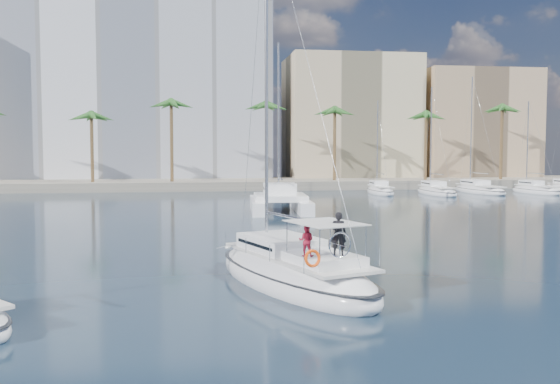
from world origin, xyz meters
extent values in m
plane|color=black|center=(0.00, 0.00, 0.00)|extent=(160.00, 160.00, 0.00)
cube|color=gray|center=(0.00, 61.00, 0.60)|extent=(120.00, 14.00, 1.20)
cube|color=white|center=(-12.00, 73.00, 14.00)|extent=(42.00, 16.00, 28.00)
cube|color=#C9BA90|center=(22.00, 70.00, 10.00)|extent=(20.00, 14.00, 20.00)
cube|color=tan|center=(42.00, 68.00, 9.00)|extent=(18.00, 12.00, 18.00)
cylinder|color=brown|center=(0.00, 57.00, 5.25)|extent=(0.44, 0.44, 10.50)
sphere|color=#295E22|center=(0.00, 57.00, 10.50)|extent=(3.60, 3.60, 3.60)
cylinder|color=brown|center=(34.00, 57.00, 5.25)|extent=(0.44, 0.44, 10.50)
sphere|color=#295E22|center=(34.00, 57.00, 10.50)|extent=(3.60, 3.60, 3.60)
ellipsoid|color=white|center=(0.77, -2.58, 0.35)|extent=(7.19, 11.95, 2.37)
ellipsoid|color=black|center=(0.77, -2.58, 0.68)|extent=(7.26, 12.07, 0.18)
cube|color=silver|center=(0.84, -2.79, 1.25)|extent=(5.26, 8.92, 0.12)
cube|color=white|center=(0.40, -1.55, 1.61)|extent=(3.54, 4.32, 0.60)
cube|color=black|center=(0.40, -1.55, 1.63)|extent=(3.41, 3.92, 0.14)
cylinder|color=#B7BABF|center=(-0.03, -0.31, 8.78)|extent=(0.15, 0.15, 14.94)
cylinder|color=#B7BABF|center=(0.73, -2.48, 2.81)|extent=(1.63, 4.38, 0.11)
cube|color=white|center=(1.57, -4.86, 1.49)|extent=(2.98, 3.40, 0.36)
cube|color=silver|center=(1.60, -4.96, 2.86)|extent=(2.98, 3.40, 0.04)
torus|color=silver|center=(1.93, -5.89, 2.16)|extent=(0.92, 0.37, 0.96)
torus|color=#FE4C0D|center=(0.76, -6.77, 1.86)|extent=(0.66, 0.39, 0.64)
imported|color=black|center=(2.01, -5.30, 2.48)|extent=(0.69, 0.56, 1.63)
imported|color=maroon|center=(0.82, -5.27, 2.25)|extent=(0.68, 0.61, 1.17)
cube|color=white|center=(2.62, 27.74, 0.55)|extent=(1.96, 10.32, 1.10)
cube|color=white|center=(6.54, 27.45, 0.55)|extent=(1.96, 10.32, 1.10)
cube|color=white|center=(4.54, 27.08, 1.30)|extent=(4.94, 5.96, 0.50)
cube|color=white|center=(4.58, 27.60, 2.00)|extent=(3.04, 3.28, 1.00)
cube|color=black|center=(4.58, 27.60, 2.05)|extent=(3.03, 2.87, 0.18)
cylinder|color=#B7BABF|center=(4.69, 29.13, 8.34)|extent=(0.18, 0.18, 13.67)
ellipsoid|color=silver|center=(-1.46, 5.05, 0.41)|extent=(0.23, 0.44, 0.21)
sphere|color=silver|center=(-1.46, 5.26, 0.43)|extent=(0.12, 0.12, 0.12)
cube|color=gray|center=(-1.77, 5.05, 0.44)|extent=(0.51, 0.18, 0.12)
cube|color=gray|center=(-1.14, 5.05, 0.44)|extent=(0.51, 0.18, 0.12)
camera|label=1|loc=(-3.37, -27.50, 5.61)|focal=40.00mm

